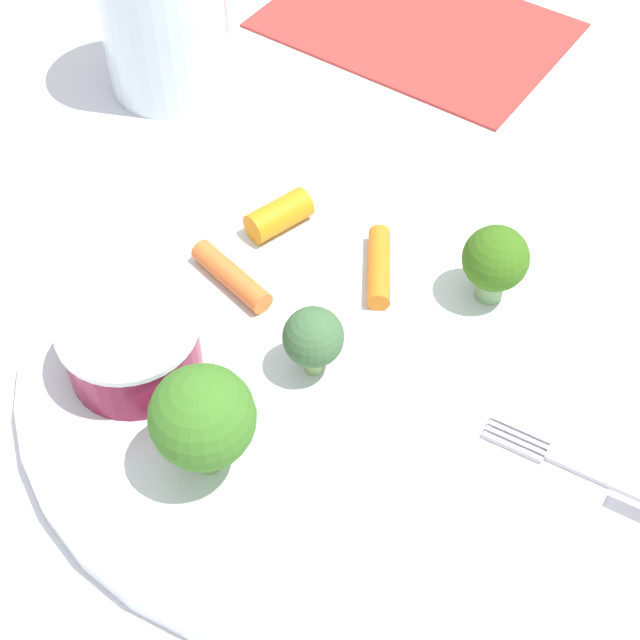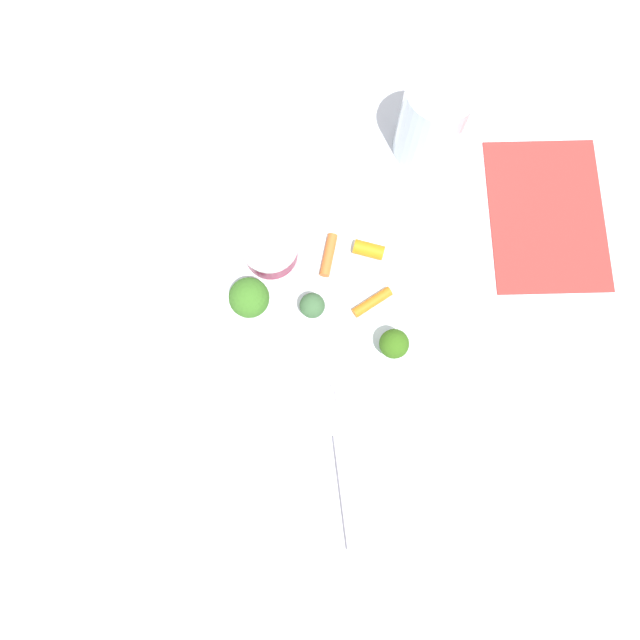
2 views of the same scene
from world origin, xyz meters
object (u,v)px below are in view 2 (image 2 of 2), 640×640
broccoli_floret_0 (394,344)px  broccoli_floret_2 (249,298)px  sauce_cup (270,250)px  carrot_stick_0 (329,255)px  plate (320,310)px  drinking_glass (432,121)px  napkin (547,215)px  broccoli_floret_1 (312,306)px  carrot_stick_2 (372,302)px  carrot_stick_1 (369,250)px  fork (340,463)px

broccoli_floret_0 → broccoli_floret_2: bearing=-122.5°
sauce_cup → carrot_stick_0: bearing=72.4°
plate → broccoli_floret_2: bearing=-107.4°
drinking_glass → napkin: size_ratio=0.58×
broccoli_floret_1 → drinking_glass: 0.26m
napkin → carrot_stick_2: bearing=-77.4°
broccoli_floret_2 → carrot_stick_0: bearing=109.4°
plate → drinking_glass: bearing=133.5°
carrot_stick_0 → carrot_stick_1: 0.05m
broccoli_floret_2 → fork: broccoli_floret_2 is taller
carrot_stick_0 → broccoli_floret_1: bearing=-30.8°
carrot_stick_1 → drinking_glass: (-0.12, 0.11, 0.04)m
broccoli_floret_0 → carrot_stick_2: broccoli_floret_0 is taller
broccoli_floret_1 → napkin: bearing=98.3°
carrot_stick_2 → sauce_cup: bearing=-132.2°
plate → carrot_stick_2: size_ratio=5.83×
sauce_cup → broccoli_floret_2: bearing=-33.0°
broccoli_floret_0 → carrot_stick_0: size_ratio=0.85×
broccoli_floret_1 → broccoli_floret_2: size_ratio=0.64×
broccoli_floret_0 → carrot_stick_0: (-0.12, -0.04, -0.02)m
plate → carrot_stick_1: size_ratio=8.16×
plate → fork: size_ratio=1.58×
carrot_stick_1 → carrot_stick_2: 0.06m
fork → carrot_stick_1: bearing=156.5°
carrot_stick_2 → plate: bearing=-99.1°
sauce_cup → carrot_stick_1: (0.03, 0.11, -0.01)m
carrot_stick_0 → fork: bearing=-12.4°
broccoli_floret_1 → broccoli_floret_2: 0.07m
broccoli_floret_2 → drinking_glass: size_ratio=0.52×
carrot_stick_1 → napkin: bearing=88.1°
carrot_stick_0 → fork: (0.23, -0.05, -0.00)m
plate → sauce_cup: 0.09m
broccoli_floret_0 → napkin: broccoli_floret_0 is taller
carrot_stick_0 → drinking_glass: drinking_glass is taller
carrot_stick_1 → plate: bearing=-54.6°
broccoli_floret_0 → drinking_glass: 0.26m
sauce_cup → broccoli_floret_1: (0.08, 0.03, 0.01)m
broccoli_floret_1 → carrot_stick_1: broccoli_floret_1 is taller
plate → napkin: (-0.04, 0.30, -0.00)m
broccoli_floret_2 → carrot_stick_0: 0.11m
broccoli_floret_2 → drinking_glass: 0.29m
sauce_cup → drinking_glass: 0.24m
carrot_stick_0 → fork: 0.23m
broccoli_floret_0 → napkin: bearing=115.3°
carrot_stick_1 → carrot_stick_2: (0.06, -0.01, -0.00)m
fork → carrot_stick_0: bearing=167.6°
broccoli_floret_2 → drinking_glass: (-0.15, 0.25, 0.01)m
carrot_stick_1 → fork: 0.24m
sauce_cup → carrot_stick_2: (0.09, 0.10, -0.01)m
carrot_stick_0 → napkin: size_ratio=0.26×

